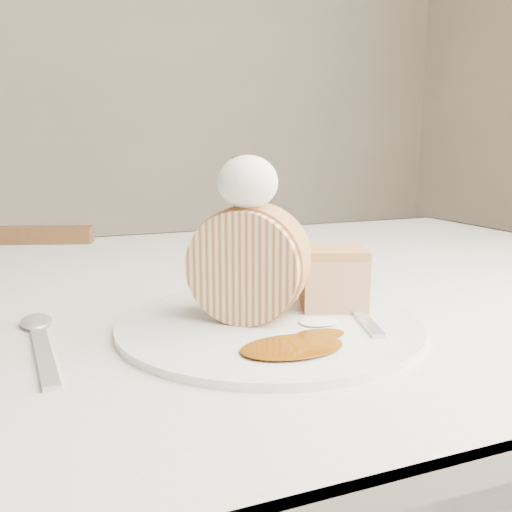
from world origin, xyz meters
name	(u,v)px	position (x,y,z in m)	size (l,w,h in m)	color
table	(216,351)	(0.00, 0.20, 0.66)	(1.40, 0.90, 0.75)	silver
chair_far	(21,381)	(-0.25, 0.73, 0.45)	(0.47, 0.47, 0.78)	brown
plate	(269,325)	(-0.01, 0.01, 0.75)	(0.30, 0.30, 0.01)	white
roulade_slice	(249,264)	(-0.02, 0.03, 0.81)	(0.11, 0.11, 0.06)	beige
cake_chunk	(333,282)	(0.07, 0.03, 0.78)	(0.07, 0.06, 0.05)	tan
whipped_cream	(248,182)	(-0.02, 0.02, 0.89)	(0.06, 0.06, 0.05)	white
caramel_drizzle	(246,151)	(-0.02, 0.03, 0.92)	(0.03, 0.02, 0.01)	#6F3604
caramel_pool	(292,347)	(-0.02, -0.07, 0.76)	(0.09, 0.06, 0.00)	#6F3604
fork	(361,316)	(0.08, -0.01, 0.76)	(0.02, 0.17, 0.00)	silver
spoon	(44,356)	(-0.21, 0.01, 0.75)	(0.03, 0.18, 0.00)	silver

